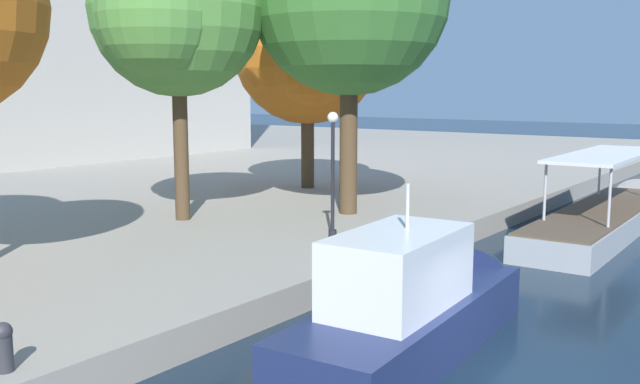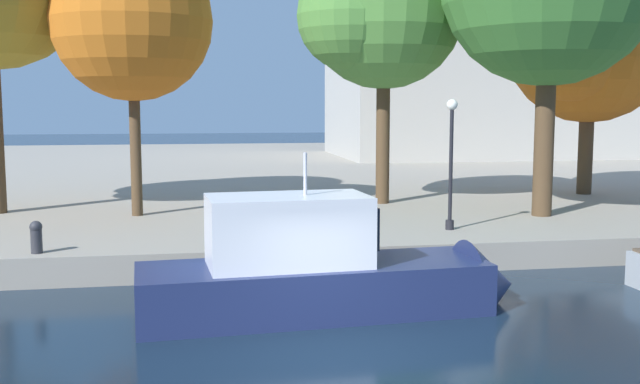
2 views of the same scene
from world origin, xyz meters
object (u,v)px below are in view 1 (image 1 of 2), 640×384
Objects in this scene: motor_yacht_1 at (419,310)px; tour_boat_2 at (608,220)px; lamp_post at (333,169)px; tree_3 at (314,51)px; mooring_bollard_0 at (4,345)px; tree_0 at (176,3)px.

tour_boat_2 is (15.97, 0.07, -0.42)m from motor_yacht_1.
lamp_post is 0.40× the size of tree_3.
lamp_post is (12.03, 1.71, 1.81)m from mooring_bollard_0.
motor_yacht_1 reaches higher than tour_boat_2.
tree_3 is at bearing 97.91° from tour_boat_2.
mooring_bollard_0 is 0.08× the size of tree_0.
tree_3 is (-2.10, 13.23, 7.02)m from tour_boat_2.
motor_yacht_1 is 0.60× the size of tour_boat_2.
tree_3 reaches higher than lamp_post.
mooring_bollard_0 is 0.08× the size of tree_3.
motor_yacht_1 reaches higher than mooring_bollard_0.
mooring_bollard_0 is at bearing -145.00° from tree_0.
lamp_post reaches higher than mooring_bollard_0.
motor_yacht_1 is at bearing -108.39° from tree_0.
tour_boat_2 is 3.69× the size of lamp_post.
lamp_post is at bearing -140.15° from tree_3.
tree_3 reaches higher than tour_boat_2.
tree_3 is (9.05, 7.55, 4.32)m from lamp_post.
mooring_bollard_0 is at bearing -156.29° from tree_3.
tour_boat_2 is at bearing -9.70° from mooring_bollard_0.
mooring_bollard_0 is at bearing 169.17° from tour_boat_2.
tree_3 is (13.87, 13.30, 6.60)m from motor_yacht_1.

